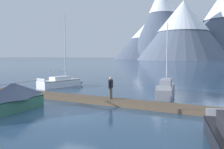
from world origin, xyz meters
The scene contains 9 objects.
ground_plane centered at (0.00, 0.00, 0.00)m, with size 700.00×700.00×0.00m, color #2D4C6B.
mountain_west_summit centered at (-53.39, 209.09, 18.67)m, with size 63.28×63.28×35.55m.
mountain_central_massif centered at (-39.05, 204.74, 34.66)m, with size 58.15×58.15×66.86m.
mountain_shoulder_ridge centered at (-18.06, 184.42, 24.65)m, with size 72.00×72.00×46.31m.
dock centered at (0.00, 4.00, 0.15)m, with size 24.29×3.64×0.30m.
sailboat_nearest_berth centered at (-8.37, 10.71, 0.52)m, with size 3.08×6.15×8.36m.
sailboat_second_berth centered at (-3.95, -1.29, 0.88)m, with size 1.69×5.85×7.58m.
sailboat_mid_dock_port centered at (3.80, 9.70, 0.57)m, with size 2.13×7.11×6.58m.
person_on_dock centered at (0.69, 4.19, 1.26)m, with size 0.22×0.59×1.69m.
Camera 1 is at (8.09, -12.30, 3.59)m, focal length 38.65 mm.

